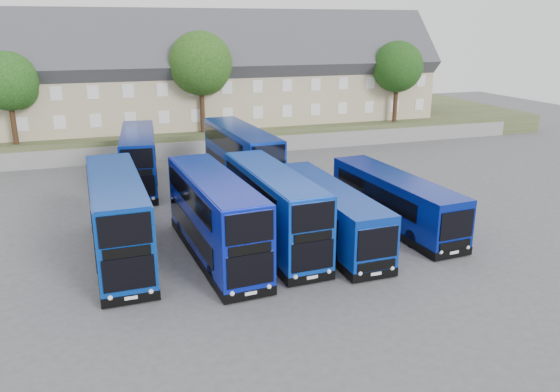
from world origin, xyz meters
The scene contains 15 objects.
ground centered at (0.00, 0.00, 0.00)m, with size 120.00×120.00×0.00m, color #4B4C51.
retaining_wall centered at (0.00, 24.00, 0.75)m, with size 70.00×0.40×1.50m, color slate.
earth_bank centered at (0.00, 34.00, 1.00)m, with size 80.00×20.00×2.00m, color #3C4A29.
terrace_row centered at (0.00, 30.00, 6.60)m, with size 54.00×10.40×11.20m.
dd_front_left centered at (-6.75, 2.42, 2.13)m, with size 2.81×10.98×4.34m.
dd_front_mid centered at (-2.01, 1.11, 2.10)m, with size 3.25×10.89×4.27m.
dd_front_right centered at (1.27, 1.62, 2.05)m, with size 2.90×10.59×4.17m.
dd_rear_left centered at (-4.65, 15.77, 2.02)m, with size 3.27×10.51×4.11m.
dd_rear_right centered at (2.50, 13.07, 2.18)m, with size 3.33×11.31×4.44m.
coach_east_a centered at (4.38, 1.49, 1.53)m, with size 2.65×11.48×3.12m.
coach_east_b centered at (9.13, 2.36, 1.50)m, with size 3.14×11.34×3.06m.
tree_west centered at (-13.85, 25.10, 7.05)m, with size 4.80×4.80×7.65m.
tree_mid centered at (2.15, 25.60, 8.07)m, with size 5.76×5.76×9.18m.
tree_east centered at (22.15, 25.10, 7.39)m, with size 5.12×5.12×8.16m.
tree_far centered at (28.15, 32.10, 7.73)m, with size 5.44×5.44×8.67m.
Camera 1 is at (-7.16, -24.93, 11.53)m, focal length 35.00 mm.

